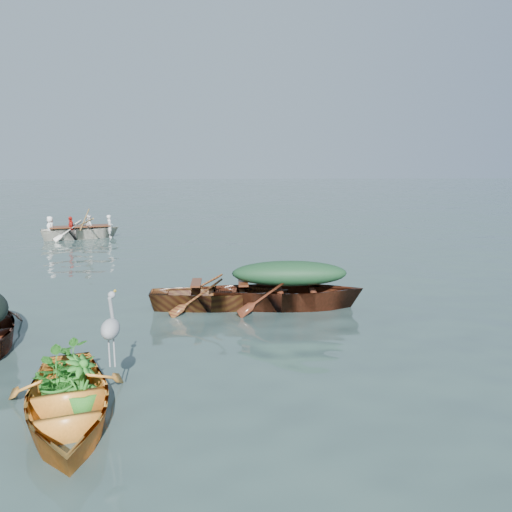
{
  "coord_description": "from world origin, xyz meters",
  "views": [
    {
      "loc": [
        -0.24,
        -9.42,
        3.09
      ],
      "look_at": [
        0.56,
        3.82,
        0.5
      ],
      "focal_mm": 35.0,
      "sensor_mm": 36.0,
      "label": 1
    }
  ],
  "objects": [
    {
      "name": "rowers",
      "position": [
        -5.96,
        10.39,
        0.86
      ],
      "size": [
        3.06,
        1.9,
        0.76
      ],
      "primitive_type": "imported",
      "rotation": [
        0.0,
        0.0,
        1.87
      ],
      "color": "silver",
      "rests_on": "rowed_boat"
    },
    {
      "name": "heron",
      "position": [
        -1.64,
        -3.63,
        0.92
      ],
      "size": [
        0.38,
        0.46,
        0.92
      ],
      "primitive_type": null,
      "rotation": [
        0.0,
        0.0,
        0.29
      ],
      "color": "#93979B",
      "rests_on": "yellow_dinghy"
    },
    {
      "name": "oars",
      "position": [
        -5.96,
        10.39,
        0.51
      ],
      "size": [
        1.34,
        2.66,
        0.06
      ],
      "primitive_type": null,
      "rotation": [
        0.0,
        0.0,
        1.87
      ],
      "color": "olive",
      "rests_on": "rowed_boat"
    },
    {
      "name": "green_tarp_cover",
      "position": [
        1.07,
        0.65,
        0.77
      ],
      "size": [
        2.43,
        0.85,
        0.52
      ],
      "primitive_type": "ellipsoid",
      "rotation": [
        0.0,
        0.0,
        1.53
      ],
      "color": "#193F1F",
      "rests_on": "green_tarp_boat"
    },
    {
      "name": "thwart_benches",
      "position": [
        -0.39,
        0.71,
        0.48
      ],
      "size": [
        2.02,
        0.76,
        0.04
      ],
      "primitive_type": null,
      "rotation": [
        0.0,
        0.0,
        1.57
      ],
      "color": "#461F10",
      "rests_on": "open_wooden_boat"
    },
    {
      "name": "dinghy_weeds",
      "position": [
        -2.28,
        -3.3,
        0.76
      ],
      "size": [
        0.93,
        1.06,
        0.6
      ],
      "primitive_type": "imported",
      "rotation": [
        0.0,
        0.0,
        0.29
      ],
      "color": "#1B5F19",
      "rests_on": "yellow_dinghy"
    },
    {
      "name": "ground",
      "position": [
        0.0,
        0.0,
        0.0
      ],
      "size": [
        140.0,
        140.0,
        0.0
      ],
      "primitive_type": "plane",
      "color": "#304340",
      "rests_on": "ground"
    },
    {
      "name": "open_wooden_boat",
      "position": [
        -0.39,
        0.71,
        0.0
      ],
      "size": [
        4.04,
        1.28,
        0.92
      ],
      "primitive_type": "imported",
      "rotation": [
        0.0,
        0.0,
        1.57
      ],
      "color": "brown",
      "rests_on": "ground"
    },
    {
      "name": "rowed_boat",
      "position": [
        -5.96,
        10.39,
        0.0
      ],
      "size": [
        4.27,
        2.37,
        0.96
      ],
      "primitive_type": "imported",
      "rotation": [
        0.0,
        0.0,
        1.87
      ],
      "color": "silver",
      "rests_on": "ground"
    },
    {
      "name": "yellow_dinghy",
      "position": [
        -2.15,
        -3.84,
        0.0
      ],
      "size": [
        2.39,
        3.67,
        0.93
      ],
      "primitive_type": "imported",
      "rotation": [
        0.0,
        0.0,
        0.29
      ],
      "color": "orange",
      "rests_on": "ground"
    },
    {
      "name": "green_tarp_boat",
      "position": [
        1.07,
        0.65,
        0.0
      ],
      "size": [
        4.42,
        1.55,
        1.02
      ],
      "primitive_type": "imported",
      "rotation": [
        0.0,
        0.0,
        1.53
      ],
      "color": "#562214",
      "rests_on": "ground"
    }
  ]
}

